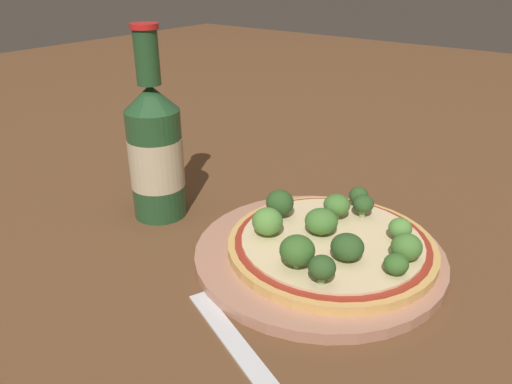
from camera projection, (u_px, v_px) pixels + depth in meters
name	position (u px, v px, depth m)	size (l,w,h in m)	color
ground_plane	(297.00, 251.00, 0.56)	(3.00, 3.00, 0.00)	brown
plate	(318.00, 255.00, 0.54)	(0.27, 0.27, 0.01)	tan
pizza	(331.00, 244.00, 0.54)	(0.22, 0.22, 0.01)	tan
broccoli_floret_0	(347.00, 247.00, 0.49)	(0.03, 0.03, 0.03)	#89A866
broccoli_floret_1	(337.00, 205.00, 0.57)	(0.03, 0.03, 0.03)	#89A866
broccoli_floret_2	(280.00, 203.00, 0.57)	(0.03, 0.03, 0.03)	#89A866
broccoli_floret_3	(267.00, 221.00, 0.53)	(0.03, 0.03, 0.03)	#89A866
broccoli_floret_4	(396.00, 264.00, 0.47)	(0.02, 0.02, 0.02)	#89A866
broccoli_floret_5	(321.00, 221.00, 0.54)	(0.04, 0.04, 0.03)	#89A866
broccoli_floret_6	(359.00, 196.00, 0.60)	(0.02, 0.02, 0.02)	#89A866
broccoli_floret_7	(400.00, 228.00, 0.53)	(0.02, 0.02, 0.03)	#89A866
broccoli_floret_8	(322.00, 268.00, 0.46)	(0.03, 0.03, 0.03)	#89A866
broccoli_floret_9	(297.00, 250.00, 0.48)	(0.03, 0.03, 0.03)	#89A866
broccoli_floret_10	(363.00, 204.00, 0.57)	(0.02, 0.02, 0.03)	#89A866
broccoli_floret_11	(407.00, 247.00, 0.49)	(0.03, 0.03, 0.03)	#89A866
beer_bottle	(156.00, 151.00, 0.61)	(0.07, 0.07, 0.23)	#234C28
fork	(239.00, 348.00, 0.42)	(0.08, 0.17, 0.00)	silver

